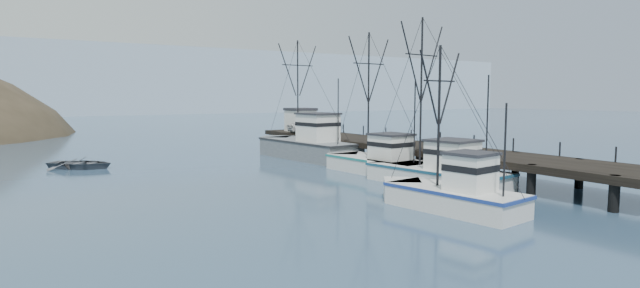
{
  "coord_description": "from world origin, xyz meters",
  "views": [
    {
      "loc": [
        -15.93,
        -17.95,
        6.21
      ],
      "look_at": [
        4.52,
        14.76,
        2.5
      ],
      "focal_mm": 28.0,
      "sensor_mm": 36.0,
      "label": 1
    }
  ],
  "objects_px": {
    "trawler_mid": "(449,195)",
    "pickup_truck": "(310,127)",
    "trawler_near": "(432,173)",
    "work_vessel": "(306,146)",
    "pier": "(402,146)",
    "pier_shed": "(300,119)",
    "trawler_far": "(377,163)",
    "motorboat": "(81,168)"
  },
  "relations": [
    {
      "from": "work_vessel",
      "to": "motorboat",
      "type": "distance_m",
      "value": 20.53
    },
    {
      "from": "motorboat",
      "to": "pickup_truck",
      "type": "bearing_deg",
      "value": -46.77
    },
    {
      "from": "work_vessel",
      "to": "pier_shed",
      "type": "bearing_deg",
      "value": 63.32
    },
    {
      "from": "trawler_far",
      "to": "pier_shed",
      "type": "distance_m",
      "value": 20.96
    },
    {
      "from": "trawler_mid",
      "to": "pickup_truck",
      "type": "height_order",
      "value": "trawler_mid"
    },
    {
      "from": "motorboat",
      "to": "pier",
      "type": "bearing_deg",
      "value": -79.95
    },
    {
      "from": "trawler_mid",
      "to": "trawler_far",
      "type": "relative_size",
      "value": 0.79
    },
    {
      "from": "trawler_mid",
      "to": "pickup_truck",
      "type": "relative_size",
      "value": 1.86
    },
    {
      "from": "trawler_near",
      "to": "work_vessel",
      "type": "relative_size",
      "value": 0.84
    },
    {
      "from": "trawler_near",
      "to": "trawler_far",
      "type": "bearing_deg",
      "value": 89.21
    },
    {
      "from": "trawler_mid",
      "to": "pier_shed",
      "type": "relative_size",
      "value": 2.91
    },
    {
      "from": "pier_shed",
      "to": "motorboat",
      "type": "relative_size",
      "value": 0.58
    },
    {
      "from": "trawler_far",
      "to": "pier_shed",
      "type": "xyz_separation_m",
      "value": [
        4.48,
        20.31,
        2.6
      ]
    },
    {
      "from": "pier",
      "to": "trawler_far",
      "type": "height_order",
      "value": "trawler_far"
    },
    {
      "from": "trawler_far",
      "to": "motorboat",
      "type": "distance_m",
      "value": 25.39
    },
    {
      "from": "work_vessel",
      "to": "pickup_truck",
      "type": "height_order",
      "value": "work_vessel"
    },
    {
      "from": "pier",
      "to": "pier_shed",
      "type": "height_order",
      "value": "pier_shed"
    },
    {
      "from": "pier",
      "to": "work_vessel",
      "type": "bearing_deg",
      "value": 118.29
    },
    {
      "from": "pier_shed",
      "to": "pier",
      "type": "bearing_deg",
      "value": -89.31
    },
    {
      "from": "work_vessel",
      "to": "pier_shed",
      "type": "xyz_separation_m",
      "value": [
        4.57,
        9.1,
        2.19
      ]
    },
    {
      "from": "pier_shed",
      "to": "motorboat",
      "type": "distance_m",
      "value": 25.34
    },
    {
      "from": "trawler_mid",
      "to": "work_vessel",
      "type": "relative_size",
      "value": 0.65
    },
    {
      "from": "pier_shed",
      "to": "trawler_near",
      "type": "bearing_deg",
      "value": -99.72
    },
    {
      "from": "trawler_mid",
      "to": "motorboat",
      "type": "xyz_separation_m",
      "value": [
        -15.14,
        28.07,
        -0.82
      ]
    },
    {
      "from": "trawler_mid",
      "to": "trawler_near",
      "type": "bearing_deg",
      "value": 52.0
    },
    {
      "from": "trawler_mid",
      "to": "trawler_far",
      "type": "distance_m",
      "value": 13.61
    },
    {
      "from": "pier",
      "to": "pickup_truck",
      "type": "height_order",
      "value": "pickup_truck"
    },
    {
      "from": "trawler_far",
      "to": "pier_shed",
      "type": "bearing_deg",
      "value": 77.56
    },
    {
      "from": "trawler_mid",
      "to": "motorboat",
      "type": "height_order",
      "value": "trawler_mid"
    },
    {
      "from": "trawler_near",
      "to": "work_vessel",
      "type": "bearing_deg",
      "value": 90.02
    },
    {
      "from": "work_vessel",
      "to": "pier_shed",
      "type": "relative_size",
      "value": 4.49
    },
    {
      "from": "trawler_near",
      "to": "motorboat",
      "type": "distance_m",
      "value": 29.62
    },
    {
      "from": "pickup_truck",
      "to": "motorboat",
      "type": "relative_size",
      "value": 0.92
    },
    {
      "from": "trawler_near",
      "to": "work_vessel",
      "type": "distance_m",
      "value": 17.56
    },
    {
      "from": "trawler_far",
      "to": "pier",
      "type": "bearing_deg",
      "value": 26.24
    },
    {
      "from": "trawler_mid",
      "to": "pier_shed",
      "type": "height_order",
      "value": "trawler_mid"
    },
    {
      "from": "pier",
      "to": "trawler_far",
      "type": "bearing_deg",
      "value": -153.76
    },
    {
      "from": "work_vessel",
      "to": "trawler_far",
      "type": "bearing_deg",
      "value": -89.52
    },
    {
      "from": "pier",
      "to": "pier_shed",
      "type": "distance_m",
      "value": 18.08
    },
    {
      "from": "trawler_mid",
      "to": "motorboat",
      "type": "relative_size",
      "value": 1.7
    },
    {
      "from": "motorboat",
      "to": "trawler_far",
      "type": "bearing_deg",
      "value": -89.56
    },
    {
      "from": "work_vessel",
      "to": "motorboat",
      "type": "height_order",
      "value": "work_vessel"
    }
  ]
}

